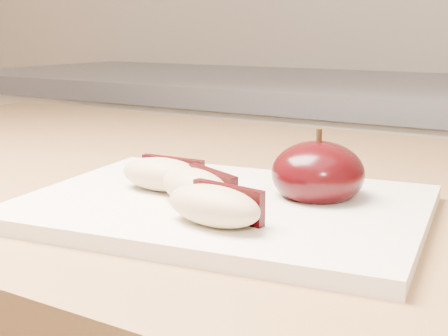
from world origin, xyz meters
The scene contains 5 objects.
cutting_board centered at (-0.08, 0.37, 0.91)m, with size 0.31×0.22×0.01m, color silver.
apple_half centered at (-0.02, 0.42, 0.93)m, with size 0.08×0.08×0.06m.
apple_wedge_a centered at (-0.14, 0.37, 0.93)m, with size 0.08×0.04×0.03m.
apple_wedge_b centered at (-0.09, 0.35, 0.93)m, with size 0.08×0.06×0.03m.
apple_wedge_c centered at (-0.05, 0.31, 0.93)m, with size 0.08×0.05×0.03m.
Camera 1 is at (0.17, -0.03, 1.04)m, focal length 50.00 mm.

